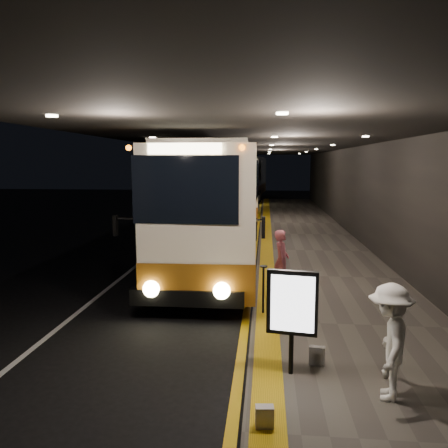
{
  "coord_description": "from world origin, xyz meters",
  "views": [
    {
      "loc": [
        2.77,
        -12.56,
        3.68
      ],
      "look_at": [
        1.45,
        1.31,
        1.7
      ],
      "focal_mm": 35.0,
      "sensor_mm": 36.0,
      "label": 1
    }
  ],
  "objects_px": {
    "coach_second": "(238,190)",
    "info_sign": "(292,305)",
    "passenger_boarding": "(281,261)",
    "bag_polka": "(317,356)",
    "coach_main": "(218,209)",
    "coach_third": "(248,179)",
    "stanchion_post": "(263,290)",
    "bag_plain": "(265,417)",
    "passenger_waiting_white": "(390,342)"
  },
  "relations": [
    {
      "from": "passenger_boarding",
      "to": "passenger_waiting_white",
      "type": "relative_size",
      "value": 0.97
    },
    {
      "from": "coach_second",
      "to": "bag_polka",
      "type": "bearing_deg",
      "value": -84.32
    },
    {
      "from": "coach_third",
      "to": "bag_polka",
      "type": "height_order",
      "value": "coach_third"
    },
    {
      "from": "bag_polka",
      "to": "bag_plain",
      "type": "distance_m",
      "value": 2.14
    },
    {
      "from": "coach_third",
      "to": "passenger_boarding",
      "type": "bearing_deg",
      "value": -82.06
    },
    {
      "from": "passenger_boarding",
      "to": "passenger_waiting_white",
      "type": "xyz_separation_m",
      "value": [
        1.41,
        -5.41,
        0.03
      ]
    },
    {
      "from": "passenger_boarding",
      "to": "info_sign",
      "type": "height_order",
      "value": "info_sign"
    },
    {
      "from": "passenger_boarding",
      "to": "bag_plain",
      "type": "bearing_deg",
      "value": -175.29
    },
    {
      "from": "coach_second",
      "to": "bag_plain",
      "type": "xyz_separation_m",
      "value": [
        1.87,
        -23.33,
        -1.54
      ]
    },
    {
      "from": "coach_main",
      "to": "passenger_waiting_white",
      "type": "xyz_separation_m",
      "value": [
        3.63,
        -9.56,
        -0.94
      ]
    },
    {
      "from": "coach_main",
      "to": "coach_third",
      "type": "height_order",
      "value": "coach_third"
    },
    {
      "from": "bag_plain",
      "to": "info_sign",
      "type": "xyz_separation_m",
      "value": [
        0.44,
        1.56,
        1.05
      ]
    },
    {
      "from": "bag_polka",
      "to": "stanchion_post",
      "type": "relative_size",
      "value": 0.29
    },
    {
      "from": "coach_second",
      "to": "bag_polka",
      "type": "relative_size",
      "value": 37.11
    },
    {
      "from": "coach_main",
      "to": "bag_polka",
      "type": "relative_size",
      "value": 39.88
    },
    {
      "from": "info_sign",
      "to": "coach_second",
      "type": "bearing_deg",
      "value": 105.33
    },
    {
      "from": "passenger_boarding",
      "to": "info_sign",
      "type": "bearing_deg",
      "value": -171.37
    },
    {
      "from": "coach_third",
      "to": "info_sign",
      "type": "bearing_deg",
      "value": -82.56
    },
    {
      "from": "bag_polka",
      "to": "info_sign",
      "type": "bearing_deg",
      "value": -141.91
    },
    {
      "from": "coach_second",
      "to": "coach_third",
      "type": "distance_m",
      "value": 15.61
    },
    {
      "from": "coach_third",
      "to": "stanchion_post",
      "type": "xyz_separation_m",
      "value": [
        1.78,
        -34.44,
        -1.26
      ]
    },
    {
      "from": "coach_second",
      "to": "passenger_boarding",
      "type": "xyz_separation_m",
      "value": [
        2.3,
        -16.96,
        -0.85
      ]
    },
    {
      "from": "bag_plain",
      "to": "coach_second",
      "type": "bearing_deg",
      "value": 94.58
    },
    {
      "from": "coach_third",
      "to": "stanchion_post",
      "type": "relative_size",
      "value": 11.7
    },
    {
      "from": "coach_second",
      "to": "coach_third",
      "type": "relative_size",
      "value": 0.93
    },
    {
      "from": "coach_second",
      "to": "info_sign",
      "type": "height_order",
      "value": "coach_second"
    },
    {
      "from": "coach_second",
      "to": "coach_third",
      "type": "xyz_separation_m",
      "value": [
        0.04,
        15.61,
        0.12
      ]
    },
    {
      "from": "bag_polka",
      "to": "coach_second",
      "type": "bearing_deg",
      "value": 97.39
    },
    {
      "from": "passenger_waiting_white",
      "to": "stanchion_post",
      "type": "relative_size",
      "value": 1.56
    },
    {
      "from": "passenger_waiting_white",
      "to": "coach_main",
      "type": "bearing_deg",
      "value": -144.37
    },
    {
      "from": "coach_third",
      "to": "bag_polka",
      "type": "distance_m",
      "value": 37.14
    },
    {
      "from": "passenger_waiting_white",
      "to": "passenger_boarding",
      "type": "bearing_deg",
      "value": -150.58
    },
    {
      "from": "coach_main",
      "to": "coach_second",
      "type": "relative_size",
      "value": 1.07
    },
    {
      "from": "coach_second",
      "to": "stanchion_post",
      "type": "height_order",
      "value": "coach_second"
    },
    {
      "from": "passenger_waiting_white",
      "to": "coach_second",
      "type": "bearing_deg",
      "value": -155.76
    },
    {
      "from": "bag_plain",
      "to": "passenger_boarding",
      "type": "bearing_deg",
      "value": 86.12
    },
    {
      "from": "coach_second",
      "to": "passenger_waiting_white",
      "type": "bearing_deg",
      "value": -82.3
    },
    {
      "from": "bag_polka",
      "to": "passenger_waiting_white",
      "type": "bearing_deg",
      "value": -46.44
    },
    {
      "from": "bag_plain",
      "to": "bag_polka",
      "type": "bearing_deg",
      "value": 64.84
    },
    {
      "from": "coach_third",
      "to": "bag_plain",
      "type": "height_order",
      "value": "coach_third"
    },
    {
      "from": "coach_main",
      "to": "passenger_waiting_white",
      "type": "height_order",
      "value": "coach_main"
    },
    {
      "from": "passenger_boarding",
      "to": "bag_polka",
      "type": "distance_m",
      "value": 4.51
    },
    {
      "from": "bag_plain",
      "to": "info_sign",
      "type": "bearing_deg",
      "value": 74.43
    },
    {
      "from": "coach_third",
      "to": "stanchion_post",
      "type": "height_order",
      "value": "coach_third"
    },
    {
      "from": "stanchion_post",
      "to": "passenger_boarding",
      "type": "bearing_deg",
      "value": 75.55
    },
    {
      "from": "bag_polka",
      "to": "coach_main",
      "type": "bearing_deg",
      "value": 107.46
    },
    {
      "from": "coach_second",
      "to": "passenger_waiting_white",
      "type": "relative_size",
      "value": 6.98
    },
    {
      "from": "stanchion_post",
      "to": "coach_second",
      "type": "bearing_deg",
      "value": 95.51
    },
    {
      "from": "bag_plain",
      "to": "stanchion_post",
      "type": "bearing_deg",
      "value": 90.64
    },
    {
      "from": "coach_main",
      "to": "passenger_boarding",
      "type": "distance_m",
      "value": 4.8
    }
  ]
}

